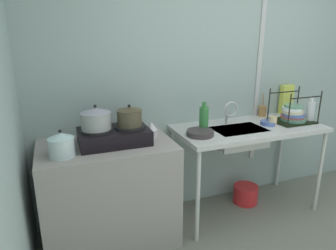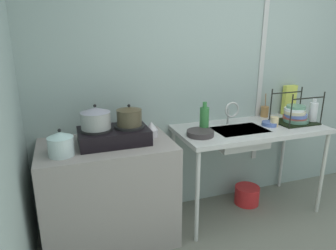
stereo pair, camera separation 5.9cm
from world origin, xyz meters
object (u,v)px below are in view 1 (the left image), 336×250
object	(u,v)px
stove	(114,136)
bottle_by_sink	(204,119)
percolator	(151,130)
bucket_on_floor	(245,194)
pot_on_right_burner	(129,116)
sink_basin	(238,137)
pot_beside_stove	(61,145)
frying_pan	(200,133)
pot_on_left_burner	(96,118)
cup_by_rack	(273,121)
dish_rack	(293,114)
utensil_jar	(262,111)
cereal_box	(286,99)
faucet	(230,110)
bottle_by_rack	(310,111)
small_bowl_on_drainboard	(268,123)

from	to	relation	value
stove	bottle_by_sink	distance (m)	0.80
percolator	bucket_on_floor	xyz separation A→B (m)	(1.03, 0.05, -0.83)
pot_on_right_burner	sink_basin	world-z (taller)	pot_on_right_burner
stove	pot_beside_stove	size ratio (longest dim) A/B	2.70
pot_beside_stove	frying_pan	size ratio (longest dim) A/B	0.86
pot_on_left_burner	pot_beside_stove	bearing A→B (deg)	-153.05
stove	cup_by_rack	bearing A→B (deg)	-2.03
sink_basin	cup_by_rack	size ratio (longest dim) A/B	5.33
dish_rack	utensil_jar	size ratio (longest dim) A/B	1.58
cereal_box	pot_on_left_burner	bearing A→B (deg)	-175.00
sink_basin	cereal_box	bearing A→B (deg)	21.26
pot_beside_stove	faucet	world-z (taller)	faucet
pot_beside_stove	faucet	xyz separation A→B (m)	(1.50, 0.23, 0.06)
cup_by_rack	percolator	bearing A→B (deg)	175.38
utensil_jar	bottle_by_rack	bearing A→B (deg)	-46.57
bucket_on_floor	sink_basin	bearing A→B (deg)	-151.47
bucket_on_floor	cup_by_rack	bearing A→B (deg)	-46.95
percolator	frying_pan	distance (m)	0.41
pot_on_right_burner	faucet	size ratio (longest dim) A/B	0.87
sink_basin	small_bowl_on_drainboard	xyz separation A→B (m)	(0.33, 0.01, 0.10)
frying_pan	cereal_box	world-z (taller)	cereal_box
stove	pot_on_right_burner	xyz separation A→B (m)	(0.13, 0.00, 0.14)
pot_on_left_burner	bottle_by_rack	size ratio (longest dim) A/B	0.98
percolator	dish_rack	xyz separation A→B (m)	(1.43, -0.06, 0.01)
pot_on_right_burner	bottle_by_rack	xyz separation A→B (m)	(1.79, -0.07, -0.11)
cup_by_rack	small_bowl_on_drainboard	distance (m)	0.05
cereal_box	pot_beside_stove	bearing A→B (deg)	-172.59
bottle_by_sink	dish_rack	bearing A→B (deg)	-2.48
frying_pan	utensil_jar	xyz separation A→B (m)	(0.89, 0.33, 0.03)
utensil_jar	bottle_by_sink	bearing A→B (deg)	-163.62
pot_on_left_burner	percolator	size ratio (longest dim) A/B	1.76
faucet	sink_basin	bearing A→B (deg)	-81.28
pot_on_right_burner	utensil_jar	xyz separation A→B (m)	(1.48, 0.26, -0.15)
bottle_by_rack	pot_on_right_burner	bearing A→B (deg)	177.90
dish_rack	bottle_by_sink	size ratio (longest dim) A/B	1.43
percolator	utensil_jar	world-z (taller)	utensil_jar
cup_by_rack	sink_basin	bearing A→B (deg)	176.66
stove	pot_on_left_burner	bearing A→B (deg)	-180.00
stove	percolator	world-z (taller)	stove
dish_rack	utensil_jar	bearing A→B (deg)	116.76
faucet	cereal_box	size ratio (longest dim) A/B	0.75
frying_pan	sink_basin	bearing A→B (deg)	5.36
faucet	bottle_by_rack	bearing A→B (deg)	-11.39
bottle_by_rack	utensil_jar	distance (m)	0.45
pot_beside_stove	bucket_on_floor	bearing A→B (deg)	7.30
bottle_by_rack	cereal_box	bearing A→B (deg)	90.46
bottle_by_rack	stove	bearing A→B (deg)	178.04
pot_on_left_burner	faucet	world-z (taller)	pot_on_left_burner
pot_on_right_burner	small_bowl_on_drainboard	distance (m)	1.34
small_bowl_on_drainboard	cereal_box	xyz separation A→B (m)	(0.46, 0.30, 0.14)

